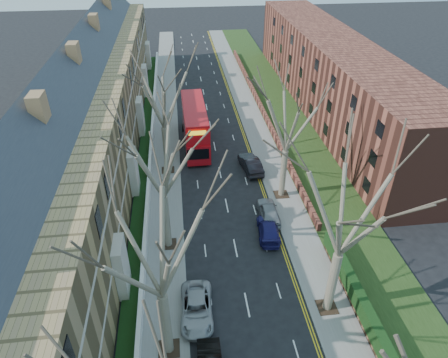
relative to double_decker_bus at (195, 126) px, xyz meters
name	(u,v)px	position (x,y,z in m)	size (l,w,h in m)	color
pavement_left	(166,127)	(-3.73, 5.03, -2.35)	(3.00, 102.00, 0.12)	slate
pavement_right	(254,122)	(8.27, 5.03, -2.35)	(3.00, 102.00, 0.12)	slate
terrace_left	(90,118)	(-11.37, -2.97, 3.12)	(9.70, 78.00, 13.60)	#9A7F4E
flats_right	(330,74)	(19.73, 9.03, 2.58)	(13.97, 54.00, 10.00)	brown
front_wall_left	(151,154)	(-5.38, -2.97, -1.79)	(0.30, 78.00, 1.00)	white
grass_verge_right	(286,120)	(12.77, 5.03, -2.26)	(6.00, 102.00, 0.06)	#1E3312
tree_left_mid	(155,243)	(-3.43, -27.97, 7.15)	(10.50, 10.50, 14.71)	brown
tree_left_far	(159,153)	(-3.43, -17.97, 6.83)	(10.15, 10.15, 14.22)	brown
tree_left_dist	(161,89)	(-3.43, -5.97, 7.15)	(10.50, 10.50, 14.71)	brown
tree_right_mid	(350,204)	(7.97, -25.97, 7.15)	(10.50, 10.50, 14.71)	brown
tree_right_far	(289,111)	(7.97, -11.97, 6.84)	(10.15, 10.15, 14.22)	brown
double_decker_bus	(195,126)	(0.00, 0.00, 0.00)	(3.09, 11.76, 4.88)	#AC0C13
car_left_far	(197,308)	(-1.43, -25.39, -1.73)	(2.25, 4.89, 1.36)	#A0A1A5
car_right_near	(268,229)	(5.41, -17.63, -1.75)	(1.84, 4.52, 1.31)	navy
car_right_mid	(269,211)	(5.92, -15.26, -1.67)	(1.75, 4.34, 1.48)	gray
car_right_far	(251,164)	(5.70, -6.83, -1.61)	(1.68, 4.82, 1.59)	black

